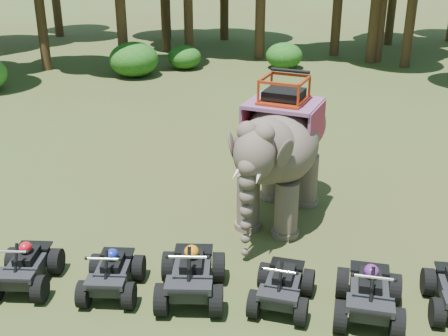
{
  "coord_description": "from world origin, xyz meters",
  "views": [
    {
      "loc": [
        1.19,
        -10.77,
        7.02
      ],
      "look_at": [
        0.0,
        1.2,
        1.9
      ],
      "focal_mm": 45.0,
      "sensor_mm": 36.0,
      "label": 1
    }
  ],
  "objects_px": {
    "atv_4": "(370,288)",
    "atv_2": "(191,268)",
    "atv_3": "(283,280)",
    "atv_1": "(111,268)",
    "atv_0": "(25,261)",
    "elephant": "(281,148)"
  },
  "relations": [
    {
      "from": "atv_4",
      "to": "atv_2",
      "type": "bearing_deg",
      "value": -177.44
    },
    {
      "from": "atv_2",
      "to": "atv_4",
      "type": "bearing_deg",
      "value": -8.58
    },
    {
      "from": "atv_2",
      "to": "atv_4",
      "type": "relative_size",
      "value": 1.04
    },
    {
      "from": "atv_3",
      "to": "atv_4",
      "type": "distance_m",
      "value": 1.69
    },
    {
      "from": "atv_1",
      "to": "atv_0",
      "type": "bearing_deg",
      "value": 176.15
    },
    {
      "from": "atv_0",
      "to": "atv_2",
      "type": "bearing_deg",
      "value": -3.4
    },
    {
      "from": "atv_0",
      "to": "atv_3",
      "type": "relative_size",
      "value": 1.03
    },
    {
      "from": "elephant",
      "to": "atv_0",
      "type": "relative_size",
      "value": 2.82
    },
    {
      "from": "atv_0",
      "to": "atv_4",
      "type": "bearing_deg",
      "value": -5.47
    },
    {
      "from": "elephant",
      "to": "atv_1",
      "type": "distance_m",
      "value": 5.28
    },
    {
      "from": "atv_0",
      "to": "atv_1",
      "type": "bearing_deg",
      "value": -4.25
    },
    {
      "from": "atv_1",
      "to": "atv_2",
      "type": "distance_m",
      "value": 1.67
    },
    {
      "from": "atv_2",
      "to": "atv_0",
      "type": "bearing_deg",
      "value": 175.57
    },
    {
      "from": "atv_3",
      "to": "atv_4",
      "type": "height_order",
      "value": "atv_4"
    },
    {
      "from": "elephant",
      "to": "atv_2",
      "type": "distance_m",
      "value": 4.34
    },
    {
      "from": "elephant",
      "to": "atv_3",
      "type": "height_order",
      "value": "elephant"
    },
    {
      "from": "elephant",
      "to": "atv_0",
      "type": "height_order",
      "value": "elephant"
    },
    {
      "from": "elephant",
      "to": "atv_2",
      "type": "bearing_deg",
      "value": -97.27
    },
    {
      "from": "atv_4",
      "to": "atv_3",
      "type": "bearing_deg",
      "value": -179.17
    },
    {
      "from": "atv_1",
      "to": "atv_4",
      "type": "bearing_deg",
      "value": -5.52
    },
    {
      "from": "elephant",
      "to": "atv_4",
      "type": "distance_m",
      "value": 4.63
    },
    {
      "from": "atv_0",
      "to": "atv_1",
      "type": "distance_m",
      "value": 1.88
    }
  ]
}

